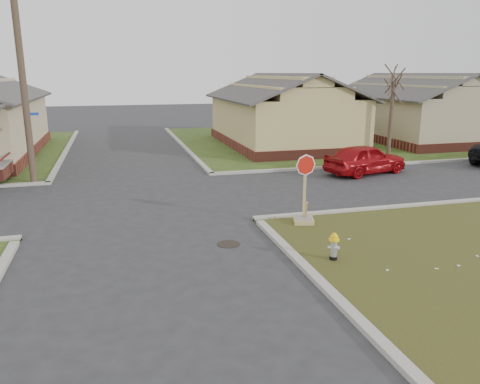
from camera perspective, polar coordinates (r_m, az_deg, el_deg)
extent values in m
plane|color=#2B2B2D|center=(13.40, -11.15, -6.41)|extent=(120.00, 120.00, 0.00)
cube|color=#2B4117|center=(38.34, 21.49, 6.39)|extent=(37.00, 19.00, 0.05)
cylinder|color=black|center=(13.23, -1.39, -6.36)|extent=(0.64, 0.64, 0.01)
cube|color=maroon|center=(31.26, 5.11, 6.23)|extent=(7.20, 11.20, 0.60)
cube|color=tan|center=(31.07, 5.18, 9.16)|extent=(7.00, 11.00, 2.60)
cube|color=maroon|center=(35.94, 20.36, 6.46)|extent=(7.20, 11.20, 0.60)
cube|color=tan|center=(35.78, 20.58, 8.99)|extent=(7.00, 11.00, 2.60)
cylinder|color=#3F2F24|center=(21.71, -25.00, 12.57)|extent=(0.28, 0.28, 9.00)
cylinder|color=#3F2F24|center=(27.20, 17.91, 8.32)|extent=(0.22, 0.22, 4.20)
cylinder|color=black|center=(12.30, 11.30, -7.86)|extent=(0.20, 0.20, 0.09)
cylinder|color=silver|center=(12.21, 11.36, -6.78)|extent=(0.17, 0.17, 0.41)
sphere|color=silver|center=(12.14, 11.40, -5.87)|extent=(0.17, 0.17, 0.17)
cylinder|color=yellow|center=(12.13, 11.41, -5.71)|extent=(0.27, 0.27, 0.05)
cylinder|color=yellow|center=(12.11, 11.43, -5.44)|extent=(0.20, 0.20, 0.09)
sphere|color=yellow|center=(12.09, 11.44, -5.20)|extent=(0.13, 0.13, 0.13)
cube|color=tan|center=(15.03, 7.75, -3.45)|extent=(0.61, 0.61, 0.15)
cube|color=gray|center=(15.00, 7.76, -3.11)|extent=(0.49, 0.49, 0.04)
cube|color=tan|center=(14.74, 7.89, 0.47)|extent=(0.09, 0.04, 2.07)
cylinder|color=red|center=(14.55, 8.05, 3.26)|extent=(0.55, 0.24, 0.59)
cylinder|color=white|center=(14.56, 8.03, 3.28)|extent=(0.63, 0.27, 0.67)
imported|color=#A10B10|center=(23.02, 15.03, 3.91)|extent=(4.44, 2.65, 1.42)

